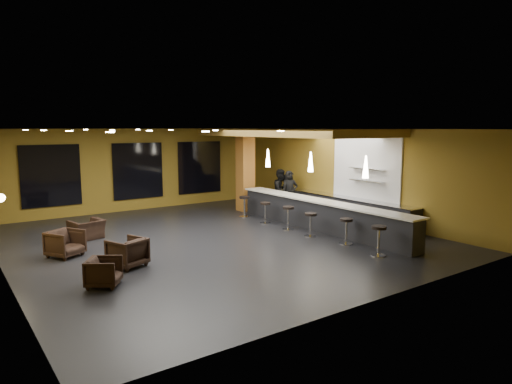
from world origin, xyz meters
TOP-DOWN VIEW (x-y plane):
  - floor at (0.00, 0.00)m, footprint 12.00×13.00m
  - ceiling at (0.00, 0.00)m, footprint 12.00×13.00m
  - wall_back at (0.00, 6.55)m, footprint 12.00×0.10m
  - wall_front at (0.00, -6.55)m, footprint 12.00×0.10m
  - wall_right at (6.05, 0.00)m, footprint 0.10×13.00m
  - wood_soffit at (4.00, 1.00)m, footprint 3.60×8.00m
  - window_left at (-3.50, 6.44)m, footprint 2.20×0.06m
  - window_center at (0.00, 6.44)m, footprint 2.20×0.06m
  - window_right at (3.00, 6.44)m, footprint 2.20×0.06m
  - tile_backsplash at (5.96, -1.00)m, footprint 0.06×3.20m
  - bar_counter at (3.65, -1.00)m, footprint 0.60×8.00m
  - bar_top at (3.65, -1.00)m, footprint 0.78×8.10m
  - prep_counter at (5.65, -0.50)m, footprint 0.70×6.00m
  - prep_top at (5.65, -0.50)m, footprint 0.72×6.00m
  - wall_shelf_lower at (5.82, -1.20)m, footprint 0.30×1.50m
  - wall_shelf_upper at (5.82, -1.20)m, footprint 0.30×1.50m
  - column at (3.65, 3.60)m, footprint 0.60×0.60m
  - wall_sconce at (-5.88, 0.50)m, footprint 0.22×0.22m
  - pendant_0 at (3.65, -3.00)m, footprint 0.20×0.20m
  - pendant_1 at (3.65, -0.50)m, footprint 0.20×0.20m
  - pendant_2 at (3.65, 2.00)m, footprint 0.20×0.20m
  - staff_a at (4.45, 1.60)m, footprint 0.78×0.65m
  - staff_b at (4.73, 2.50)m, footprint 0.98×0.83m
  - staff_c at (5.05, 2.45)m, footprint 0.88×0.67m
  - armchair_a at (-4.25, -2.36)m, footprint 0.98×0.98m
  - armchair_b at (-3.31, -1.26)m, footprint 1.06×1.07m
  - armchair_c at (-4.39, 0.63)m, footprint 1.11×1.12m
  - armchair_d at (-3.34, 2.36)m, footprint 1.11×1.02m
  - bar_stool_0 at (2.73, -4.35)m, footprint 0.43×0.43m
  - bar_stool_1 at (2.94, -2.93)m, footprint 0.41×0.41m
  - bar_stool_2 at (2.71, -1.57)m, footprint 0.40×0.40m
  - bar_stool_3 at (2.77, -0.36)m, footprint 0.42×0.42m
  - bar_stool_4 at (2.76, 0.97)m, footprint 0.40×0.40m
  - bar_stool_5 at (2.80, 2.41)m, footprint 0.43×0.43m

SIDE VIEW (x-z plane):
  - floor at x=0.00m, z-range -0.10..0.00m
  - armchair_d at x=-3.34m, z-range 0.00..0.62m
  - armchair_a at x=-4.25m, z-range 0.00..0.65m
  - armchair_c at x=-4.39m, z-range 0.00..0.75m
  - armchair_b at x=-3.31m, z-range 0.00..0.76m
  - prep_counter at x=5.65m, z-range 0.00..0.86m
  - bar_counter at x=3.65m, z-range 0.00..1.00m
  - bar_stool_2 at x=2.71m, z-range 0.11..0.90m
  - bar_stool_4 at x=2.76m, z-range 0.11..0.90m
  - bar_stool_1 at x=2.94m, z-range 0.11..0.92m
  - bar_stool_3 at x=2.77m, z-range 0.12..0.94m
  - bar_stool_5 at x=2.80m, z-range 0.12..0.96m
  - bar_stool_0 at x=2.73m, z-range 0.12..0.97m
  - staff_c at x=5.05m, z-range 0.00..1.61m
  - prep_top at x=5.65m, z-range 0.87..0.90m
  - staff_b at x=4.73m, z-range 0.00..1.81m
  - staff_a at x=4.45m, z-range 0.00..1.82m
  - bar_top at x=3.65m, z-range 1.00..1.05m
  - wall_shelf_lower at x=5.82m, z-range 1.59..1.61m
  - window_left at x=-3.50m, z-range 0.50..2.90m
  - window_center at x=0.00m, z-range 0.50..2.90m
  - window_right at x=3.00m, z-range 0.50..2.90m
  - wall_back at x=0.00m, z-range 0.00..3.50m
  - wall_front at x=0.00m, z-range 0.00..3.50m
  - wall_right at x=6.05m, z-range 0.00..3.50m
  - column at x=3.65m, z-range 0.00..3.50m
  - wall_sconce at x=-5.88m, z-range 1.69..1.91m
  - tile_backsplash at x=5.96m, z-range 0.80..3.20m
  - wall_shelf_upper at x=5.82m, z-range 2.03..2.06m
  - pendant_0 at x=3.65m, z-range 2.00..2.70m
  - pendant_1 at x=3.65m, z-range 2.00..2.70m
  - pendant_2 at x=3.65m, z-range 2.00..2.70m
  - wood_soffit at x=4.00m, z-range 3.22..3.50m
  - ceiling at x=0.00m, z-range 3.50..3.60m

